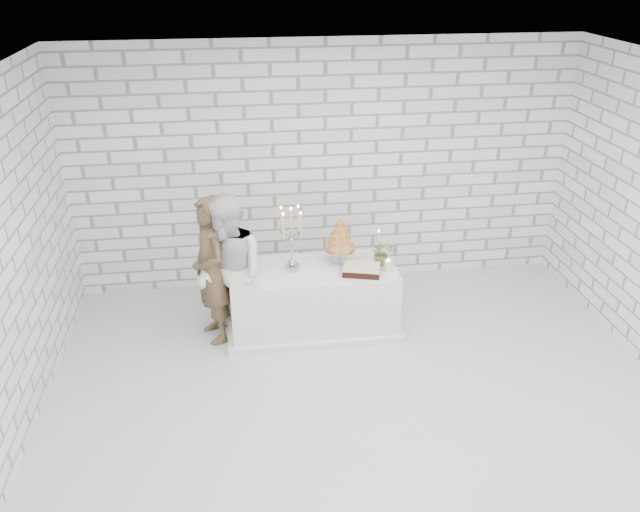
# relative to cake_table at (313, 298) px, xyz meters

# --- Properties ---
(ground) EXTENTS (6.00, 5.00, 0.01)m
(ground) POSITION_rel_cake_table_xyz_m (0.30, -1.36, -0.38)
(ground) COLOR silver
(ground) RESTS_ON ground
(ceiling) EXTENTS (6.00, 5.00, 0.01)m
(ceiling) POSITION_rel_cake_table_xyz_m (0.30, -1.36, 2.62)
(ceiling) COLOR white
(ceiling) RESTS_ON ground
(wall_back) EXTENTS (6.00, 0.01, 3.00)m
(wall_back) POSITION_rel_cake_table_xyz_m (0.30, 1.14, 1.12)
(wall_back) COLOR white
(wall_back) RESTS_ON ground
(wall_front) EXTENTS (6.00, 0.01, 3.00)m
(wall_front) POSITION_rel_cake_table_xyz_m (0.30, -3.86, 1.12)
(wall_front) COLOR white
(wall_front) RESTS_ON ground
(cake_table) EXTENTS (1.80, 0.80, 0.75)m
(cake_table) POSITION_rel_cake_table_xyz_m (0.00, 0.00, 0.00)
(cake_table) COLOR white
(cake_table) RESTS_ON ground
(groom) EXTENTS (0.58, 0.70, 1.65)m
(groom) POSITION_rel_cake_table_xyz_m (-1.08, -0.03, 0.45)
(groom) COLOR #42301F
(groom) RESTS_ON ground
(bride) EXTENTS (0.98, 1.03, 1.69)m
(bride) POSITION_rel_cake_table_xyz_m (-0.89, -0.15, 0.47)
(bride) COLOR white
(bride) RESTS_ON ground
(candelabra) EXTENTS (0.30, 0.30, 0.72)m
(candelabra) POSITION_rel_cake_table_xyz_m (-0.23, 0.02, 0.74)
(candelabra) COLOR #A6A5B0
(candelabra) RESTS_ON cake_table
(croquembouche) EXTENTS (0.43, 0.43, 0.53)m
(croquembouche) POSITION_rel_cake_table_xyz_m (0.31, 0.11, 0.64)
(croquembouche) COLOR #995C22
(croquembouche) RESTS_ON cake_table
(chocolate_cake) EXTENTS (0.45, 0.37, 0.08)m
(chocolate_cake) POSITION_rel_cake_table_xyz_m (0.50, -0.17, 0.42)
(chocolate_cake) COLOR black
(chocolate_cake) RESTS_ON cake_table
(pillar_candle) EXTENTS (0.09, 0.09, 0.12)m
(pillar_candle) POSITION_rel_cake_table_xyz_m (0.79, -0.16, 0.44)
(pillar_candle) COLOR white
(pillar_candle) RESTS_ON cake_table
(extra_taper) EXTENTS (0.07, 0.07, 0.32)m
(extra_taper) POSITION_rel_cake_table_xyz_m (0.75, 0.16, 0.54)
(extra_taper) COLOR beige
(extra_taper) RESTS_ON cake_table
(flowers) EXTENTS (0.27, 0.24, 0.28)m
(flowers) POSITION_rel_cake_table_xyz_m (0.76, 0.01, 0.51)
(flowers) COLOR #496933
(flowers) RESTS_ON cake_table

